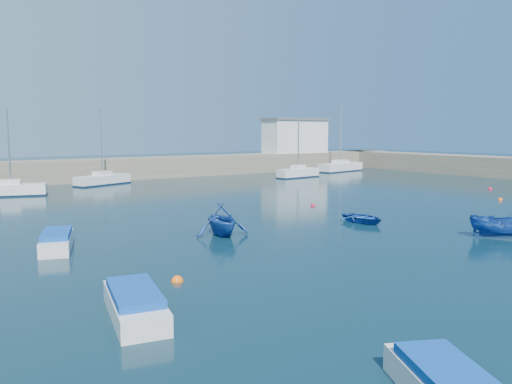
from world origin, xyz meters
TOP-DOWN VIEW (x-y plane):
  - ground at (0.00, 0.00)m, footprint 220.00×220.00m
  - back_wall at (0.00, 46.00)m, footprint 96.00×4.50m
  - right_arm at (44.00, 32.00)m, footprint 4.50×32.00m
  - harbor_office at (30.00, 46.00)m, footprint 10.00×4.00m
  - sailboat_5 at (-11.70, 36.04)m, footprint 6.21×3.42m
  - sailboat_6 at (-1.71, 40.91)m, footprint 6.69×4.05m
  - sailboat_7 at (21.84, 35.36)m, footprint 6.21×2.21m
  - sailboat_8 at (33.40, 39.48)m, footprint 8.41×3.60m
  - motorboat_0 at (-13.55, 0.68)m, footprint 2.31×4.44m
  - motorboat_1 at (-13.38, 11.70)m, footprint 2.51×4.14m
  - dinghy_center at (4.84, 8.14)m, footprint 2.23×3.09m
  - dinghy_left at (-4.75, 10.01)m, footprint 3.70×4.06m
  - dinghy_right at (7.69, 0.36)m, footprint 3.44×3.49m
  - buoy_0 at (-10.78, 3.35)m, footprint 0.50×0.50m
  - buoy_1 at (7.00, 15.51)m, footprint 0.39×0.39m
  - buoy_2 at (22.73, 8.92)m, footprint 0.40×0.40m
  - buoy_3 at (-2.83, 14.14)m, footprint 0.40×0.40m
  - buoy_4 at (29.63, 13.86)m, footprint 0.44×0.44m

SIDE VIEW (x-z plane):
  - ground at x=0.00m, z-range 0.00..0.00m
  - buoy_0 at x=-10.78m, z-range -0.25..0.25m
  - buoy_1 at x=7.00m, z-range -0.19..0.19m
  - buoy_2 at x=22.73m, z-range -0.20..0.20m
  - buoy_3 at x=-2.83m, z-range -0.20..0.20m
  - buoy_4 at x=29.63m, z-range -0.22..0.22m
  - dinghy_center at x=4.84m, z-range 0.00..0.63m
  - motorboat_0 at x=-13.55m, z-range -0.03..0.92m
  - motorboat_1 at x=-13.38m, z-range -0.03..0.93m
  - sailboat_6 at x=-1.71m, z-range -3.66..4.86m
  - sailboat_5 at x=-11.70m, z-range -3.38..4.60m
  - sailboat_7 at x=21.84m, z-range -3.43..4.71m
  - sailboat_8 at x=33.40m, z-range -4.62..5.97m
  - dinghy_right at x=7.69m, z-range 0.00..1.38m
  - dinghy_left at x=-4.75m, z-range 0.00..1.84m
  - back_wall at x=0.00m, z-range 0.00..2.60m
  - right_arm at x=44.00m, z-range 0.00..2.60m
  - harbor_office at x=30.00m, z-range 2.60..7.60m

